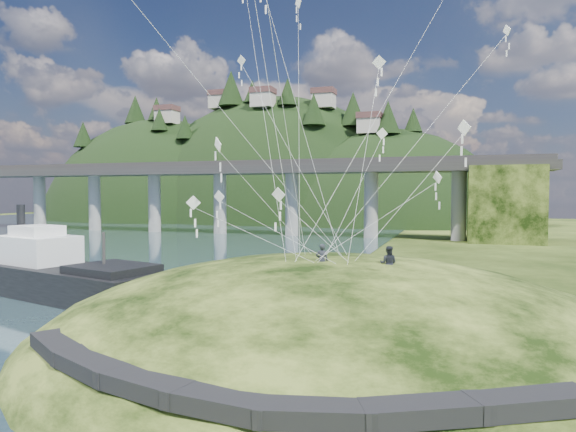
% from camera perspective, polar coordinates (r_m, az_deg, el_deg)
% --- Properties ---
extents(ground, '(320.00, 320.00, 0.00)m').
position_cam_1_polar(ground, '(30.36, -11.12, -13.71)').
color(ground, black).
rests_on(ground, ground).
extents(grass_hill, '(36.00, 32.00, 13.00)m').
position_cam_1_polar(grass_hill, '(29.80, 5.10, -17.02)').
color(grass_hill, black).
rests_on(grass_hill, ground).
extents(footpath, '(22.29, 5.84, 0.83)m').
position_cam_1_polar(footpath, '(18.23, -5.58, -18.05)').
color(footpath, black).
rests_on(footpath, ground).
extents(bridge, '(160.00, 11.00, 15.00)m').
position_cam_1_polar(bridge, '(103.78, -4.81, 3.28)').
color(bridge, '#2D2B2B').
rests_on(bridge, ground).
extents(far_ridge, '(153.00, 70.00, 94.50)m').
position_cam_1_polar(far_ridge, '(159.28, -3.06, -3.11)').
color(far_ridge, black).
rests_on(far_ridge, ground).
extents(work_barge, '(22.08, 10.91, 7.46)m').
position_cam_1_polar(work_barge, '(46.63, -24.40, -5.80)').
color(work_barge, black).
rests_on(work_barge, ground).
extents(wooden_dock, '(12.73, 2.80, 0.90)m').
position_cam_1_polar(wooden_dock, '(38.25, -15.70, -9.72)').
color(wooden_dock, '#371C16').
rests_on(wooden_dock, ground).
extents(kite_flyers, '(4.17, 1.18, 1.85)m').
position_cam_1_polar(kite_flyers, '(26.63, 8.87, -3.22)').
color(kite_flyers, '#22252E').
rests_on(kite_flyers, ground).
extents(kite_swarm, '(20.48, 16.80, 18.63)m').
position_cam_1_polar(kite_swarm, '(31.82, 2.31, 14.83)').
color(kite_swarm, white).
rests_on(kite_swarm, ground).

